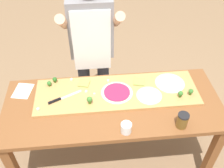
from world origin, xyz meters
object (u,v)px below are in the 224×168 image
(cheese_crumble_d, at_px, (72,80))
(sauce_jar, at_px, (182,120))
(cook_center, at_px, (92,45))
(pizza_slice_far_right, at_px, (139,82))
(broccoli_floret_center_right, at_px, (49,83))
(pizza_whole_beet_magenta, at_px, (117,93))
(pizza_slice_near_left, at_px, (84,83))
(broccoli_floret_back_mid, at_px, (55,80))
(broccoli_floret_center_left, at_px, (191,91))
(cheese_crumble_c, at_px, (94,94))
(recipe_note, at_px, (23,91))
(prep_table, at_px, (113,112))
(broccoli_floret_front_right, at_px, (181,94))
(cheese_crumble_b, at_px, (38,109))
(pizza_whole_white_garlic, at_px, (149,96))
(flour_cup, at_px, (126,128))
(broccoli_floret_front_left, at_px, (90,100))
(cheese_crumble_a, at_px, (86,92))
(chefs_knife, at_px, (60,99))
(cheese_crumble_e, at_px, (108,81))
(pizza_whole_cheese_artichoke, at_px, (170,83))

(cheese_crumble_d, distance_m, sauce_jar, 1.02)
(cheese_crumble_d, relative_size, cook_center, 0.01)
(pizza_slice_far_right, bearing_deg, broccoli_floret_center_right, 177.69)
(pizza_whole_beet_magenta, relative_size, cheese_crumble_d, 14.56)
(pizza_slice_near_left, height_order, broccoli_floret_back_mid, broccoli_floret_back_mid)
(pizza_whole_beet_magenta, distance_m, broccoli_floret_center_right, 0.60)
(broccoli_floret_center_left, distance_m, cheese_crumble_c, 0.81)
(recipe_note, bearing_deg, prep_table, -16.24)
(broccoli_floret_front_right, relative_size, cheese_crumble_d, 3.36)
(cheese_crumble_b, distance_m, recipe_note, 0.31)
(broccoli_floret_center_right, bearing_deg, cheese_crumble_c, -21.08)
(pizza_whole_white_garlic, height_order, broccoli_floret_front_right, broccoli_floret_front_right)
(broccoli_floret_back_mid, relative_size, cheese_crumble_d, 2.83)
(broccoli_floret_center_left, height_order, flour_cup, flour_cup)
(broccoli_floret_center_left, bearing_deg, cheese_crumble_d, 164.28)
(broccoli_floret_front_right, relative_size, broccoli_floret_back_mid, 1.19)
(broccoli_floret_front_left, height_order, cook_center, cook_center)
(prep_table, bearing_deg, sauce_jar, -30.01)
(cheese_crumble_a, bearing_deg, prep_table, -31.20)
(broccoli_floret_center_right, distance_m, flour_cup, 0.81)
(chefs_knife, bearing_deg, sauce_jar, -21.04)
(cheese_crumble_c, bearing_deg, pizza_slice_far_right, 16.22)
(cheese_crumble_e, bearing_deg, broccoli_floret_center_right, -179.30)
(sauce_jar, relative_size, recipe_note, 0.67)
(pizza_whole_beet_magenta, relative_size, pizza_whole_white_garlic, 1.26)
(recipe_note, xyz_separation_m, cook_center, (0.63, 0.36, 0.20))
(flour_cup, bearing_deg, pizza_slice_far_right, 69.74)
(pizza_slice_far_right, xyz_separation_m, cheese_crumble_a, (-0.47, -0.08, 0.00))
(cheese_crumble_d, height_order, flour_cup, flour_cup)
(cheese_crumble_b, xyz_separation_m, cook_center, (0.46, 0.62, 0.17))
(pizza_whole_cheese_artichoke, height_order, cook_center, cook_center)
(chefs_knife, bearing_deg, broccoli_floret_center_right, 120.28)
(chefs_knife, relative_size, cheese_crumble_c, 18.68)
(prep_table, height_order, cheese_crumble_d, cheese_crumble_d)
(broccoli_floret_center_left, xyz_separation_m, cheese_crumble_b, (-1.26, -0.05, -0.03))
(pizza_whole_cheese_artichoke, xyz_separation_m, cheese_crumble_d, (-0.87, 0.13, 0.00))
(broccoli_floret_center_left, relative_size, cheese_crumble_b, 2.98)
(pizza_whole_beet_magenta, xyz_separation_m, pizza_slice_near_left, (-0.28, 0.15, -0.00))
(broccoli_floret_center_right, relative_size, broccoli_floret_front_left, 0.71)
(broccoli_floret_front_left, bearing_deg, chefs_knife, 162.58)
(recipe_note, bearing_deg, sauce_jar, -21.97)
(flour_cup, distance_m, sauce_jar, 0.43)
(pizza_whole_beet_magenta, distance_m, broccoli_floret_front_right, 0.53)
(cheese_crumble_d, xyz_separation_m, sauce_jar, (0.84, -0.59, 0.04))
(chefs_knife, relative_size, pizza_slice_far_right, 2.83)
(chefs_knife, relative_size, flour_cup, 3.34)
(prep_table, xyz_separation_m, cheese_crumble_b, (-0.60, -0.03, 0.14))
(sauce_jar, bearing_deg, pizza_slice_far_right, 115.28)
(pizza_whole_white_garlic, relative_size, broccoli_floret_center_right, 4.26)
(broccoli_floret_front_left, xyz_separation_m, recipe_note, (-0.58, 0.23, -0.06))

